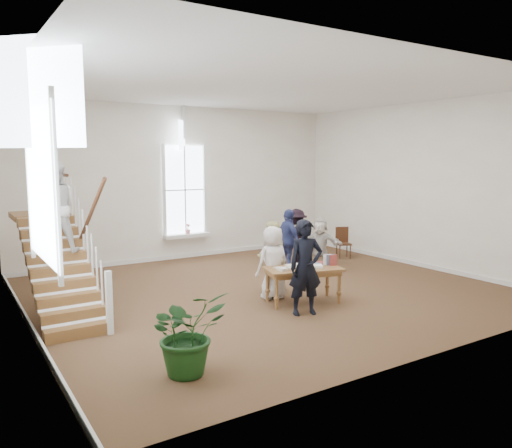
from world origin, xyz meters
TOP-DOWN VIEW (x-y plane):
  - ground at (0.00, 0.00)m, footprint 10.00×10.00m
  - room_shell at (-0.00, 4.39)m, footprint 10.49×10.00m
  - staircase at (-4.34, 0.75)m, footprint 1.10×4.10m
  - library_table at (0.09, -1.19)m, footprint 1.72×1.18m
  - police_officer at (-0.36, -1.85)m, footprint 0.76×0.60m
  - elderly_woman at (-0.26, -0.60)m, footprint 0.76×0.50m
  - person_yellow at (0.04, -0.10)m, footprint 0.86×0.72m
  - woman_cluster_a at (1.52, 1.29)m, footprint 0.47×1.00m
  - woman_cluster_b at (2.12, 1.74)m, footprint 0.89×1.17m
  - woman_cluster_c at (2.42, 1.09)m, footprint 1.08×1.30m
  - floor_plant at (-3.40, -3.10)m, footprint 1.12×0.99m
  - side_chair at (4.03, 1.94)m, footprint 0.53×0.53m

SIDE VIEW (x-z plane):
  - ground at x=0.00m, z-range 0.00..0.00m
  - room_shell at x=0.00m, z-range -4.60..5.40m
  - side_chair at x=4.03m, z-range 0.05..0.97m
  - floor_plant at x=-3.40m, z-range 0.00..1.19m
  - library_table at x=0.09m, z-range 0.25..1.04m
  - woman_cluster_c at x=2.42m, z-range 0.00..1.40m
  - elderly_woman at x=-0.26m, z-range 0.00..1.56m
  - person_yellow at x=0.04m, z-range 0.00..1.59m
  - woman_cluster_b at x=2.12m, z-range 0.00..1.60m
  - woman_cluster_a at x=1.52m, z-range 0.00..1.66m
  - police_officer at x=-0.36m, z-range 0.00..1.83m
  - staircase at x=-4.34m, z-range 0.16..3.08m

